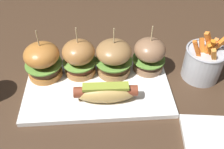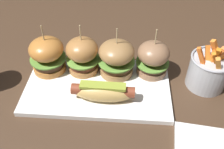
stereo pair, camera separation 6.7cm
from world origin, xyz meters
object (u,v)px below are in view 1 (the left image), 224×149
(hot_dog, at_px, (106,92))
(slider_center_right, at_px, (114,58))
(slider_far_left, at_px, (43,60))
(slider_far_right, at_px, (149,55))
(slider_center_left, at_px, (79,57))
(fries_bucket, at_px, (203,62))
(platter_main, at_px, (98,88))

(hot_dog, xyz_separation_m, slider_center_right, (0.03, 0.11, 0.02))
(slider_far_left, bearing_deg, slider_far_right, 1.55)
(hot_dog, xyz_separation_m, slider_center_left, (-0.07, 0.11, 0.03))
(fries_bucket, bearing_deg, slider_far_left, 177.64)
(slider_far_right, height_order, fries_bucket, slider_far_right)
(hot_dog, distance_m, slider_center_right, 0.11)
(platter_main, xyz_separation_m, slider_far_left, (-0.15, 0.06, 0.06))
(platter_main, distance_m, slider_center_right, 0.09)
(hot_dog, relative_size, fries_bucket, 1.12)
(slider_center_left, xyz_separation_m, slider_center_right, (0.10, -0.01, -0.00))
(hot_dog, xyz_separation_m, slider_far_right, (0.13, 0.11, 0.02))
(hot_dog, bearing_deg, slider_far_left, 147.38)
(platter_main, relative_size, slider_far_right, 2.74)
(slider_center_right, bearing_deg, slider_far_left, -179.86)
(platter_main, xyz_separation_m, fries_bucket, (0.30, 0.04, 0.04))
(slider_far_left, bearing_deg, platter_main, -20.83)
(hot_dog, bearing_deg, fries_bucket, 17.61)
(slider_far_right, relative_size, fries_bucket, 1.00)
(slider_far_left, bearing_deg, slider_center_left, 3.35)
(hot_dog, xyz_separation_m, slider_far_left, (-0.17, 0.11, 0.03))
(hot_dog, height_order, slider_far_left, slider_far_left)
(platter_main, distance_m, slider_far_right, 0.17)
(slider_center_left, distance_m, fries_bucket, 0.35)
(hot_dog, distance_m, slider_center_left, 0.13)
(hot_dog, relative_size, slider_far_right, 1.12)
(slider_center_left, bearing_deg, platter_main, -52.11)
(slider_far_left, relative_size, slider_far_right, 1.03)
(hot_dog, relative_size, slider_center_left, 1.08)
(platter_main, relative_size, hot_dog, 2.44)
(slider_center_left, bearing_deg, fries_bucket, -3.98)
(slider_center_left, distance_m, slider_far_right, 0.20)
(slider_far_left, xyz_separation_m, slider_center_right, (0.19, 0.00, -0.00))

